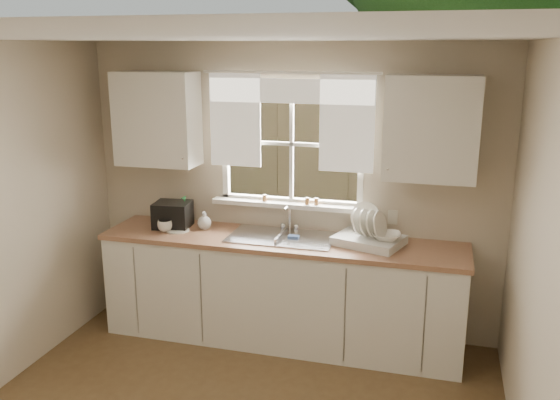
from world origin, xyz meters
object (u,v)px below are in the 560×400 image
(cup, at_px, (165,226))
(black_appliance, at_px, (173,215))
(dish_rack, at_px, (369,236))
(soap_bottle_a, at_px, (185,211))

(cup, bearing_deg, black_appliance, 67.13)
(cup, relative_size, black_appliance, 0.42)
(cup, bearing_deg, dish_rack, -14.85)
(dish_rack, distance_m, soap_bottle_a, 1.64)
(dish_rack, bearing_deg, black_appliance, 179.70)
(dish_rack, relative_size, black_appliance, 1.99)
(dish_rack, height_order, soap_bottle_a, dish_rack)
(dish_rack, height_order, black_appliance, dish_rack)
(dish_rack, xyz_separation_m, soap_bottle_a, (-1.64, 0.08, 0.07))
(soap_bottle_a, xyz_separation_m, black_appliance, (-0.09, -0.07, -0.02))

